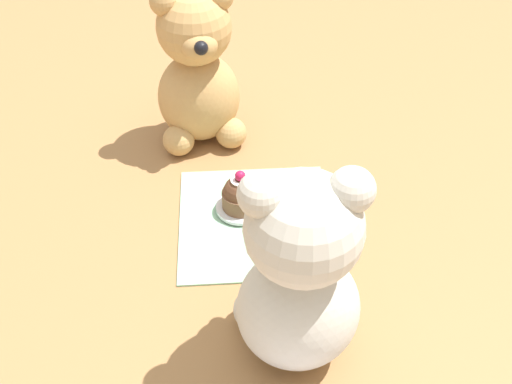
# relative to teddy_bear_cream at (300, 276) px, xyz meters

# --- Properties ---
(ground_plane) EXTENTS (4.00, 4.00, 0.00)m
(ground_plane) POSITION_rel_teddy_bear_cream_xyz_m (0.03, -0.21, -0.13)
(ground_plane) COLOR #9E7042
(knitted_placemat) EXTENTS (0.22, 0.23, 0.01)m
(knitted_placemat) POSITION_rel_teddy_bear_cream_xyz_m (0.03, -0.21, -0.12)
(knitted_placemat) COLOR #8EBC99
(knitted_placemat) RESTS_ON ground_plane
(teddy_bear_cream) EXTENTS (0.14, 0.14, 0.27)m
(teddy_bear_cream) POSITION_rel_teddy_bear_cream_xyz_m (0.00, 0.00, 0.00)
(teddy_bear_cream) COLOR beige
(teddy_bear_cream) RESTS_ON ground_plane
(teddy_bear_tan) EXTENTS (0.15, 0.14, 0.26)m
(teddy_bear_tan) POSITION_rel_teddy_bear_cream_xyz_m (0.11, -0.43, -0.00)
(teddy_bear_tan) COLOR tan
(teddy_bear_tan) RESTS_ON ground_plane
(cupcake_near_cream_bear) EXTENTS (0.05, 0.05, 0.08)m
(cupcake_near_cream_bear) POSITION_rel_teddy_bear_cream_xyz_m (-0.01, -0.14, -0.09)
(cupcake_near_cream_bear) COLOR brown
(cupcake_near_cream_bear) RESTS_ON knitted_placemat
(saucer_plate) EXTENTS (0.07, 0.07, 0.01)m
(saucer_plate) POSITION_rel_teddy_bear_cream_xyz_m (0.05, -0.24, -0.12)
(saucer_plate) COLOR silver
(saucer_plate) RESTS_ON knitted_placemat
(cupcake_near_tan_bear) EXTENTS (0.05, 0.05, 0.06)m
(cupcake_near_tan_bear) POSITION_rel_teddy_bear_cream_xyz_m (0.05, -0.24, -0.09)
(cupcake_near_tan_bear) COLOR brown
(cupcake_near_tan_bear) RESTS_ON saucer_plate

